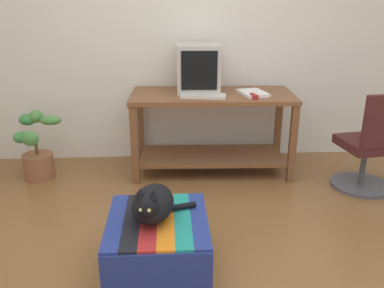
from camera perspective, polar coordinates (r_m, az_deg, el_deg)
ground_plane at (r=2.63m, az=1.19°, el=-17.93°), size 14.00×14.00×0.00m
back_wall at (r=4.13m, az=-0.97°, el=15.70°), size 8.00×0.10×2.60m
desk at (r=3.84m, az=2.82°, el=3.62°), size 1.52×0.72×0.77m
tv_monitor at (r=3.82m, az=0.91°, el=10.59°), size 0.40×0.42×0.44m
keyboard at (r=3.63m, az=1.60°, el=6.79°), size 0.42×0.20×0.02m
book at (r=3.77m, az=8.58°, el=7.12°), size 0.27×0.34×0.03m
ottoman_with_blanket at (r=2.56m, az=-4.78°, el=-14.07°), size 0.60×0.66×0.37m
cat at (r=2.41m, az=-5.58°, el=-8.38°), size 0.42×0.41×0.26m
potted_plant at (r=4.02m, az=-21.06°, el=-1.03°), size 0.43×0.36×0.63m
office_chair at (r=3.80m, az=23.84°, el=-0.59°), size 0.52×0.52×0.89m
stapler at (r=3.62m, az=8.73°, el=6.67°), size 0.06×0.12×0.04m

